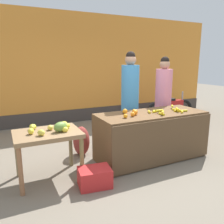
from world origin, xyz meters
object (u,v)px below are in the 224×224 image
produce_sack (81,141)px  parked_motorcycle (170,109)px  vendor_woman_pink_shirt (163,100)px  produce_crate (95,177)px  vendor_woman_blue_shirt (130,100)px

produce_sack → parked_motorcycle: bearing=19.8°
vendor_woman_pink_shirt → parked_motorcycle: 1.56m
produce_sack → produce_crate: bearing=-99.5°
produce_crate → vendor_woman_blue_shirt: bearing=43.0°
vendor_woman_pink_shirt → parked_motorcycle: vendor_woman_pink_shirt is taller
vendor_woman_blue_shirt → produce_sack: vendor_woman_blue_shirt is taller
vendor_woman_blue_shirt → produce_sack: size_ratio=3.49×
vendor_woman_blue_shirt → vendor_woman_pink_shirt: (0.82, 0.02, -0.05)m
vendor_woman_pink_shirt → produce_crate: bearing=-150.6°
vendor_woman_pink_shirt → produce_crate: vendor_woman_pink_shirt is taller
produce_crate → produce_sack: 1.15m
produce_crate → produce_sack: (0.19, 1.13, 0.14)m
vendor_woman_blue_shirt → produce_crate: size_ratio=4.27×
parked_motorcycle → produce_crate: size_ratio=3.64×
produce_sack → vendor_woman_blue_shirt: bearing=-0.6°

